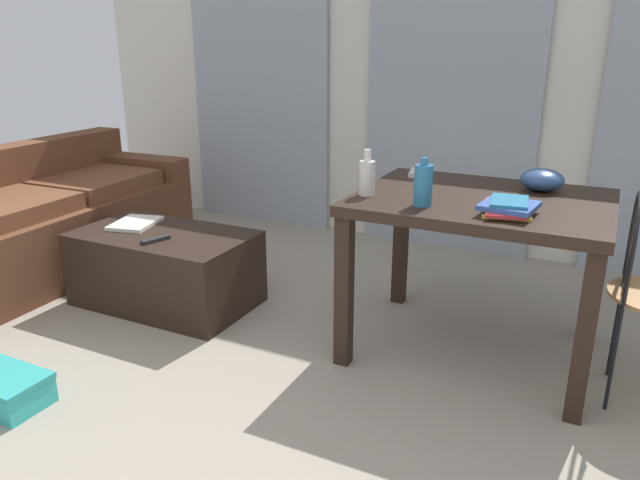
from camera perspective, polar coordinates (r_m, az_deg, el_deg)
ground_plane at (r=2.78m, az=0.13°, el=-12.64°), size 7.95×7.95×0.00m
wall_back at (r=4.32m, az=12.76°, el=15.38°), size 5.94×0.10×2.46m
curtains at (r=4.25m, az=12.32°, el=13.27°), size 4.23×0.03×2.15m
couch at (r=4.30m, az=-24.53°, el=1.69°), size 0.89×1.90×0.78m
coffee_table at (r=3.50m, az=-14.44°, el=-2.60°), size 0.98×0.57×0.42m
craft_table at (r=2.82m, az=14.99°, el=1.78°), size 1.10×0.88×0.77m
bottle_near at (r=2.72m, az=4.49°, el=6.00°), size 0.07×0.07×0.21m
bottle_far at (r=2.57m, az=9.78°, el=5.19°), size 0.08×0.08×0.20m
bowl at (r=2.99m, az=20.34°, el=5.40°), size 0.20×0.20×0.10m
book_stack at (r=2.54m, az=17.38°, el=3.01°), size 0.24×0.32×0.06m
tv_remote_on_table at (r=3.19m, az=9.02°, el=6.37°), size 0.09×0.19×0.02m
tv_remote_primary at (r=3.30m, az=-15.35°, el=0.05°), size 0.09×0.16×0.02m
magazine at (r=3.62m, az=-17.16°, el=1.53°), size 0.28×0.33×0.02m
shoebox at (r=2.86m, az=-27.67°, el=-12.46°), size 0.34×0.23×0.13m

